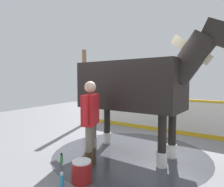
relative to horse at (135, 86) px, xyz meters
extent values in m
cube|color=gray|center=(0.26, 0.24, -1.52)|extent=(16.00, 16.00, 0.02)
cylinder|color=#42444C|center=(0.02, 0.12, -1.51)|extent=(3.40, 3.40, 0.00)
cube|color=silver|center=(2.25, -0.19, -1.00)|extent=(0.80, 5.34, 1.02)
cube|color=gold|center=(2.25, -0.19, -0.47)|extent=(0.82, 5.34, 0.06)
cube|color=gold|center=(2.25, -0.19, -1.45)|extent=(0.81, 5.34, 0.12)
cylinder|color=olive|center=(2.06, 2.79, -0.14)|extent=(0.16, 0.16, 2.75)
cube|color=black|center=(0.02, 0.12, 0.01)|extent=(1.31, 2.35, 1.01)
cylinder|color=black|center=(0.18, -0.76, -1.01)|extent=(0.16, 0.16, 1.01)
cylinder|color=silver|center=(0.18, -0.76, -1.37)|extent=(0.20, 0.20, 0.28)
cylinder|color=black|center=(-0.38, -0.68, -1.01)|extent=(0.16, 0.16, 1.01)
cylinder|color=silver|center=(-0.38, -0.68, -1.37)|extent=(0.20, 0.20, 0.28)
cylinder|color=black|center=(0.41, 0.92, -1.01)|extent=(0.16, 0.16, 1.01)
cylinder|color=silver|center=(0.41, 0.92, -1.37)|extent=(0.20, 0.20, 0.28)
cylinder|color=black|center=(-0.14, 1.00, -1.01)|extent=(0.16, 0.16, 1.01)
cylinder|color=silver|center=(-0.14, 1.00, -1.37)|extent=(0.20, 0.20, 0.28)
cylinder|color=black|center=(-0.16, -1.13, 0.52)|extent=(0.57, 0.93, 0.98)
cube|color=#C6B793|center=(-0.16, -1.13, 0.67)|extent=(0.16, 0.75, 0.60)
cube|color=black|center=(-0.22, -1.59, 0.88)|extent=(0.37, 0.68, 0.56)
cylinder|color=#C6B793|center=(0.18, 1.32, -0.09)|extent=(0.21, 0.71, 0.35)
cylinder|color=#47331E|center=(-1.06, 0.49, -1.35)|extent=(0.15, 0.15, 0.32)
cylinder|color=slate|center=(-1.06, 0.49, -0.95)|extent=(0.13, 0.13, 0.48)
cylinder|color=#47331E|center=(-0.86, 0.55, -1.35)|extent=(0.15, 0.15, 0.32)
cylinder|color=slate|center=(-0.86, 0.55, -0.95)|extent=(0.13, 0.13, 0.48)
cube|color=red|center=(-0.96, 0.52, -0.43)|extent=(0.51, 0.34, 0.57)
cylinder|color=red|center=(-1.23, 0.44, -0.42)|extent=(0.09, 0.09, 0.54)
cylinder|color=red|center=(-0.69, 0.60, -0.42)|extent=(0.09, 0.09, 0.54)
sphere|color=beige|center=(-0.96, 0.52, -0.01)|extent=(0.22, 0.22, 0.22)
cylinder|color=maroon|center=(-1.53, 0.32, -1.35)|extent=(0.33, 0.33, 0.32)
cylinder|color=white|center=(-1.53, 0.32, -1.18)|extent=(0.30, 0.30, 0.03)
cylinder|color=#3399CC|center=(-1.78, 0.51, -1.42)|extent=(0.06, 0.06, 0.18)
cylinder|color=white|center=(-1.78, 0.51, -1.31)|extent=(0.04, 0.04, 0.04)
cylinder|color=#4CA559|center=(-1.11, 1.11, -1.43)|extent=(0.06, 0.06, 0.16)
cylinder|color=black|center=(-1.11, 1.11, -1.33)|extent=(0.04, 0.04, 0.04)
camera|label=1|loc=(-4.08, -1.55, 0.11)|focal=32.25mm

